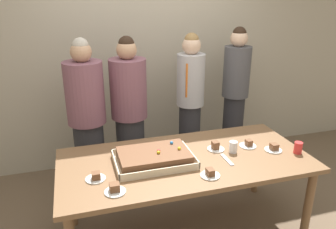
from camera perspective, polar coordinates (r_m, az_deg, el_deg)
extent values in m
cube|color=#B2A893|center=(4.02, -4.55, 12.49)|extent=(8.00, 0.12, 3.00)
cube|color=brown|center=(2.77, 3.05, -8.00)|extent=(2.08, 0.98, 0.04)
cylinder|color=brown|center=(3.11, 23.12, -14.58)|extent=(0.07, 0.07, 0.72)
cylinder|color=brown|center=(3.19, -16.58, -12.65)|extent=(0.07, 0.07, 0.72)
cylinder|color=brown|center=(3.66, 15.16, -7.94)|extent=(0.07, 0.07, 0.72)
cube|color=beige|center=(2.70, -2.45, -8.24)|extent=(0.63, 0.43, 0.01)
cube|color=beige|center=(2.50, -1.24, -9.88)|extent=(0.63, 0.01, 0.05)
cube|color=beige|center=(2.87, -3.51, -5.73)|extent=(0.63, 0.01, 0.05)
cube|color=beige|center=(2.63, -9.12, -8.50)|extent=(0.01, 0.43, 0.05)
cube|color=beige|center=(2.77, 3.87, -6.78)|extent=(0.01, 0.43, 0.05)
cube|color=brown|center=(2.67, -2.46, -7.31)|extent=(0.56, 0.36, 0.09)
sphere|color=red|center=(2.64, -1.64, -6.36)|extent=(0.03, 0.03, 0.03)
sphere|color=#2D84E0|center=(2.78, 0.63, -4.93)|extent=(0.03, 0.03, 0.03)
sphere|color=yellow|center=(2.68, 1.97, -5.92)|extent=(0.03, 0.03, 0.03)
sphere|color=yellow|center=(2.62, -1.66, -6.60)|extent=(0.03, 0.03, 0.03)
cylinder|color=white|center=(2.54, -12.47, -10.86)|extent=(0.15, 0.15, 0.01)
cube|color=brown|center=(2.51, -12.40, -10.34)|extent=(0.06, 0.06, 0.05)
cylinder|color=white|center=(3.05, 13.67, -5.32)|extent=(0.15, 0.15, 0.01)
cube|color=brown|center=(3.03, 13.85, -4.78)|extent=(0.05, 0.06, 0.05)
cylinder|color=white|center=(2.93, 8.30, -5.96)|extent=(0.15, 0.15, 0.01)
cube|color=brown|center=(2.91, 8.23, -5.31)|extent=(0.06, 0.06, 0.07)
cylinder|color=white|center=(3.03, 17.80, -5.89)|extent=(0.15, 0.15, 0.01)
cube|color=brown|center=(3.02, 17.95, -5.33)|extent=(0.06, 0.06, 0.05)
cylinder|color=white|center=(2.37, -9.17, -13.11)|extent=(0.15, 0.15, 0.01)
cube|color=brown|center=(2.35, -9.27, -12.34)|extent=(0.07, 0.07, 0.06)
cylinder|color=white|center=(2.54, 7.33, -10.46)|extent=(0.15, 0.15, 0.01)
cube|color=brown|center=(2.52, 7.34, -9.89)|extent=(0.05, 0.07, 0.05)
cylinder|color=red|center=(3.04, 21.66, -5.38)|extent=(0.07, 0.07, 0.10)
cylinder|color=white|center=(2.89, 11.25, -5.55)|extent=(0.07, 0.07, 0.10)
cube|color=silver|center=(2.78, 10.21, -7.72)|extent=(0.03, 0.20, 0.01)
cylinder|color=#28282D|center=(3.55, -13.23, -7.60)|extent=(0.30, 0.30, 0.84)
cylinder|color=#7A4C5B|center=(3.28, -14.26, 3.65)|extent=(0.38, 0.38, 0.61)
sphere|color=tan|center=(3.19, -14.89, 10.46)|extent=(0.20, 0.20, 0.20)
sphere|color=#B2A899|center=(3.18, -14.98, 11.43)|extent=(0.16, 0.16, 0.16)
cylinder|color=#28282D|center=(3.66, -6.43, -6.40)|extent=(0.30, 0.30, 0.82)
cylinder|color=#7A4C5B|center=(3.39, -6.91, 4.47)|extent=(0.38, 0.38, 0.61)
sphere|color=tan|center=(3.30, -7.21, 11.11)|extent=(0.20, 0.20, 0.20)
sphere|color=black|center=(3.29, -7.26, 12.07)|extent=(0.16, 0.16, 0.16)
cylinder|color=#28282D|center=(3.93, 3.70, -4.10)|extent=(0.25, 0.25, 0.85)
cylinder|color=#B2B2B7|center=(3.69, 3.95, 6.01)|extent=(0.31, 0.31, 0.58)
cube|color=orange|center=(3.54, 3.41, 5.89)|extent=(0.04, 0.02, 0.37)
sphere|color=beige|center=(3.61, 4.11, 11.88)|extent=(0.20, 0.20, 0.20)
sphere|color=olive|center=(3.60, 4.13, 12.76)|extent=(0.16, 0.16, 0.16)
cylinder|color=#28282D|center=(4.16, 11.10, -2.66)|extent=(0.25, 0.25, 0.89)
cylinder|color=#4C4C51|center=(3.93, 11.84, 7.28)|extent=(0.31, 0.31, 0.59)
sphere|color=beige|center=(3.87, 12.26, 12.79)|extent=(0.20, 0.20, 0.20)
sphere|color=black|center=(3.86, 12.32, 13.59)|extent=(0.15, 0.15, 0.15)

